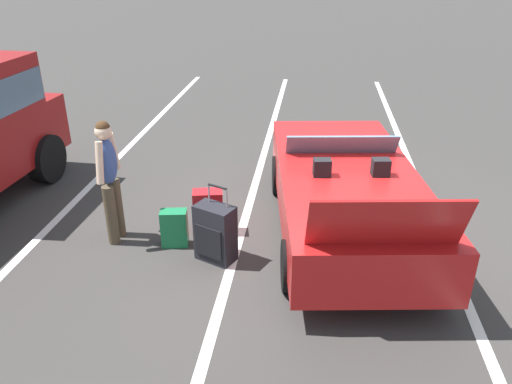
{
  "coord_description": "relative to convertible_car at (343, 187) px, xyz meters",
  "views": [
    {
      "loc": [
        -6.1,
        0.47,
        3.5
      ],
      "look_at": [
        -0.44,
        1.15,
        0.75
      ],
      "focal_mm": 35.12,
      "sensor_mm": 36.0,
      "label": 1
    }
  ],
  "objects": [
    {
      "name": "ground_plane",
      "position": [
        -0.2,
        -0.03,
        -0.59
      ],
      "size": [
        80.0,
        80.0,
        0.0
      ],
      "primitive_type": "plane",
      "color": "#383533"
    },
    {
      "name": "lot_line_near",
      "position": [
        -0.2,
        -1.34,
        -0.59
      ],
      "size": [
        18.0,
        0.12,
        0.01
      ],
      "primitive_type": "cube",
      "color": "silver",
      "rests_on": "ground_plane"
    },
    {
      "name": "lot_line_mid",
      "position": [
        -0.2,
        1.36,
        -0.59
      ],
      "size": [
        18.0,
        0.12,
        0.01
      ],
      "primitive_type": "cube",
      "color": "silver",
      "rests_on": "ground_plane"
    },
    {
      "name": "lot_line_far",
      "position": [
        -0.2,
        4.06,
        -0.59
      ],
      "size": [
        18.0,
        0.12,
        0.01
      ],
      "primitive_type": "cube",
      "color": "silver",
      "rests_on": "ground_plane"
    },
    {
      "name": "convertible_car",
      "position": [
        0.0,
        0.0,
        0.0
      ],
      "size": [
        4.34,
        2.28,
        1.52
      ],
      "rotation": [
        0.0,
        0.0,
        0.13
      ],
      "color": "red",
      "rests_on": "ground_plane"
    },
    {
      "name": "suitcase_large_black",
      "position": [
        -1.07,
        1.58,
        -0.22
      ],
      "size": [
        0.46,
        0.55,
        0.99
      ],
      "rotation": [
        0.0,
        0.0,
        2.7
      ],
      "color": "black",
      "rests_on": "ground_plane"
    },
    {
      "name": "suitcase_medium_bright",
      "position": [
        -0.42,
        1.8,
        -0.28
      ],
      "size": [
        0.31,
        0.44,
        0.62
      ],
      "rotation": [
        0.0,
        0.0,
        0.19
      ],
      "color": "red",
      "rests_on": "ground_plane"
    },
    {
      "name": "suitcase_small_carryon",
      "position": [
        -0.81,
        2.18,
        -0.34
      ],
      "size": [
        0.25,
        0.37,
        0.5
      ],
      "rotation": [
        0.0,
        0.0,
        3.3
      ],
      "color": "#19723F",
      "rests_on": "ground_plane"
    },
    {
      "name": "traveler_person",
      "position": [
        -0.75,
        2.99,
        0.34
      ],
      "size": [
        0.6,
        0.23,
        1.65
      ],
      "rotation": [
        0.0,
        0.0,
        -1.6
      ],
      "color": "#4C3F2D",
      "rests_on": "ground_plane"
    }
  ]
}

